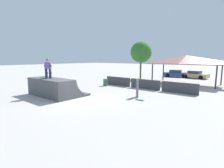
{
  "coord_description": "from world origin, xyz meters",
  "views": [
    {
      "loc": [
        10.27,
        -8.81,
        3.37
      ],
      "look_at": [
        -0.51,
        4.01,
        0.87
      ],
      "focal_mm": 28.0,
      "sensor_mm": 36.0,
      "label": 1
    }
  ],
  "objects_px": {
    "skater_on_deck": "(48,67)",
    "tree_beside_pavilion": "(141,52)",
    "bystander_walking": "(137,87)",
    "trash_bin": "(105,82)",
    "skateboard_on_deck": "(44,78)",
    "skateboard_on_ground": "(140,100)",
    "parked_car_tan": "(195,75)",
    "parked_car_blue": "(176,74)"
  },
  "relations": [
    {
      "from": "skater_on_deck",
      "to": "tree_beside_pavilion",
      "type": "height_order",
      "value": "tree_beside_pavilion"
    },
    {
      "from": "bystander_walking",
      "to": "tree_beside_pavilion",
      "type": "distance_m",
      "value": 14.56
    },
    {
      "from": "tree_beside_pavilion",
      "to": "trash_bin",
      "type": "relative_size",
      "value": 7.08
    },
    {
      "from": "skater_on_deck",
      "to": "tree_beside_pavilion",
      "type": "xyz_separation_m",
      "value": [
        -0.69,
        16.91,
        1.71
      ]
    },
    {
      "from": "skateboard_on_deck",
      "to": "trash_bin",
      "type": "xyz_separation_m",
      "value": [
        0.5,
        7.62,
        -1.21
      ]
    },
    {
      "from": "skateboard_on_deck",
      "to": "skateboard_on_ground",
      "type": "distance_m",
      "value": 8.66
    },
    {
      "from": "skater_on_deck",
      "to": "parked_car_tan",
      "type": "bearing_deg",
      "value": 45.23
    },
    {
      "from": "trash_bin",
      "to": "bystander_walking",
      "type": "bearing_deg",
      "value": -24.23
    },
    {
      "from": "bystander_walking",
      "to": "parked_car_blue",
      "type": "height_order",
      "value": "bystander_walking"
    },
    {
      "from": "skater_on_deck",
      "to": "bystander_walking",
      "type": "height_order",
      "value": "skater_on_deck"
    },
    {
      "from": "tree_beside_pavilion",
      "to": "trash_bin",
      "type": "bearing_deg",
      "value": -85.46
    },
    {
      "from": "bystander_walking",
      "to": "trash_bin",
      "type": "bearing_deg",
      "value": 27.48
    },
    {
      "from": "skateboard_on_deck",
      "to": "trash_bin",
      "type": "relative_size",
      "value": 0.95
    },
    {
      "from": "trash_bin",
      "to": "skateboard_on_ground",
      "type": "bearing_deg",
      "value": -27.64
    },
    {
      "from": "tree_beside_pavilion",
      "to": "skateboard_on_ground",
      "type": "bearing_deg",
      "value": -59.31
    },
    {
      "from": "skateboard_on_deck",
      "to": "parked_car_tan",
      "type": "height_order",
      "value": "skateboard_on_deck"
    },
    {
      "from": "parked_car_blue",
      "to": "bystander_walking",
      "type": "bearing_deg",
      "value": -90.35
    },
    {
      "from": "parked_car_blue",
      "to": "skater_on_deck",
      "type": "bearing_deg",
      "value": -108.18
    },
    {
      "from": "skater_on_deck",
      "to": "parked_car_blue",
      "type": "distance_m",
      "value": 23.17
    },
    {
      "from": "tree_beside_pavilion",
      "to": "parked_car_tan",
      "type": "height_order",
      "value": "tree_beside_pavilion"
    },
    {
      "from": "skater_on_deck",
      "to": "trash_bin",
      "type": "distance_m",
      "value": 7.75
    },
    {
      "from": "trash_bin",
      "to": "tree_beside_pavilion",
      "type": "bearing_deg",
      "value": 94.54
    },
    {
      "from": "skater_on_deck",
      "to": "parked_car_tan",
      "type": "xyz_separation_m",
      "value": [
        6.19,
        22.91,
        -1.98
      ]
    },
    {
      "from": "skater_on_deck",
      "to": "trash_bin",
      "type": "bearing_deg",
      "value": 59.86
    },
    {
      "from": "skateboard_on_deck",
      "to": "tree_beside_pavilion",
      "type": "height_order",
      "value": "tree_beside_pavilion"
    },
    {
      "from": "parked_car_blue",
      "to": "parked_car_tan",
      "type": "xyz_separation_m",
      "value": [
        3.14,
        0.03,
        -0.0
      ]
    },
    {
      "from": "skateboard_on_deck",
      "to": "trash_bin",
      "type": "bearing_deg",
      "value": 74.83
    },
    {
      "from": "skateboard_on_deck",
      "to": "skateboard_on_ground",
      "type": "relative_size",
      "value": 1.06
    },
    {
      "from": "skater_on_deck",
      "to": "skateboard_on_ground",
      "type": "bearing_deg",
      "value": -1.87
    },
    {
      "from": "skateboard_on_deck",
      "to": "skateboard_on_ground",
      "type": "xyz_separation_m",
      "value": [
        7.56,
        3.93,
        -1.57
      ]
    },
    {
      "from": "skater_on_deck",
      "to": "skateboard_on_deck",
      "type": "bearing_deg",
      "value": 171.95
    },
    {
      "from": "skater_on_deck",
      "to": "parked_car_tan",
      "type": "distance_m",
      "value": 23.81
    },
    {
      "from": "skateboard_on_deck",
      "to": "bystander_walking",
      "type": "distance_m",
      "value": 8.35
    },
    {
      "from": "tree_beside_pavilion",
      "to": "parked_car_tan",
      "type": "distance_m",
      "value": 9.85
    },
    {
      "from": "trash_bin",
      "to": "parked_car_tan",
      "type": "bearing_deg",
      "value": 68.39
    },
    {
      "from": "skater_on_deck",
      "to": "bystander_walking",
      "type": "xyz_separation_m",
      "value": [
        6.35,
        4.62,
        -1.7
      ]
    },
    {
      "from": "skateboard_on_ground",
      "to": "tree_beside_pavilion",
      "type": "relative_size",
      "value": 0.13
    },
    {
      "from": "skater_on_deck",
      "to": "parked_car_blue",
      "type": "bearing_deg",
      "value": 52.76
    },
    {
      "from": "tree_beside_pavilion",
      "to": "skater_on_deck",
      "type": "bearing_deg",
      "value": -87.67
    },
    {
      "from": "bystander_walking",
      "to": "parked_car_tan",
      "type": "distance_m",
      "value": 18.29
    },
    {
      "from": "skateboard_on_ground",
      "to": "parked_car_blue",
      "type": "xyz_separation_m",
      "value": [
        -4.07,
        19.13,
        0.54
      ]
    },
    {
      "from": "bystander_walking",
      "to": "tree_beside_pavilion",
      "type": "height_order",
      "value": "tree_beside_pavilion"
    }
  ]
}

